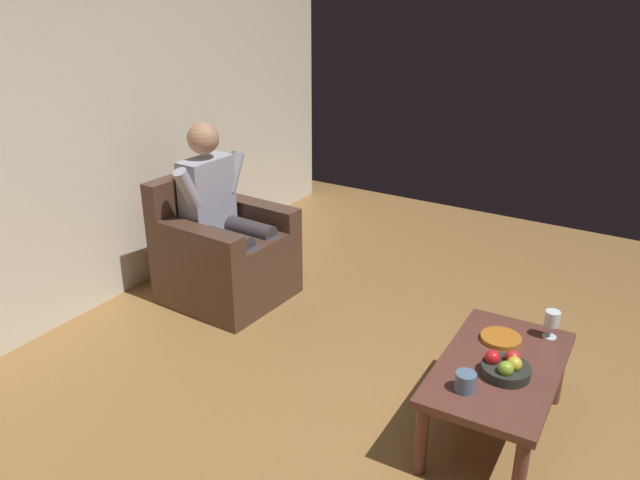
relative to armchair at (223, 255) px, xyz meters
The scene contains 9 objects.
ground_plane 2.23m from the armchair, 67.53° to the left, with size 6.89×6.89×0.00m, color olive.
wall_back 1.44m from the armchair, 39.22° to the right, with size 6.14×0.06×2.52m, color beige.
armchair is the anchor object (origin of this frame).
person_seated 0.34m from the armchair, 86.87° to the left, with size 0.64×0.63×1.23m.
coffee_table 2.11m from the armchair, 77.23° to the left, with size 0.95×0.56×0.41m.
wine_glass_near 2.22m from the armchair, 87.41° to the left, with size 0.07×0.07×0.15m.
fruit_bowl 2.18m from the armchair, 75.59° to the left, with size 0.23×0.23×0.11m.
decorative_dish 2.02m from the armchair, 82.64° to the left, with size 0.20×0.20×0.02m, color #AE631F.
candle_jar 2.13m from the armchair, 69.33° to the left, with size 0.09×0.09×0.09m, color slate.
Camera 1 is at (2.23, 0.60, 2.13)m, focal length 35.55 mm.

